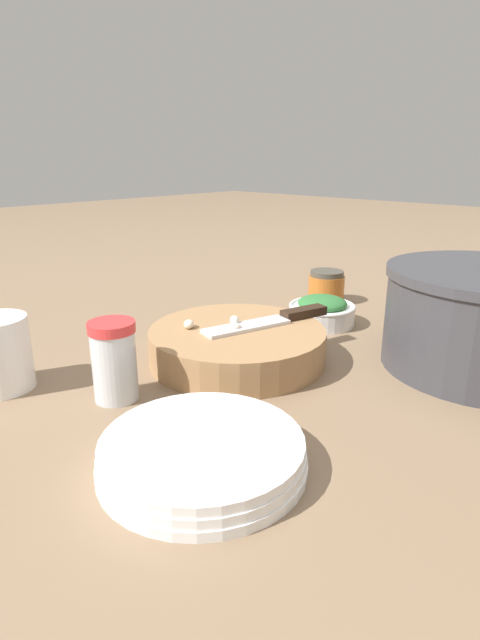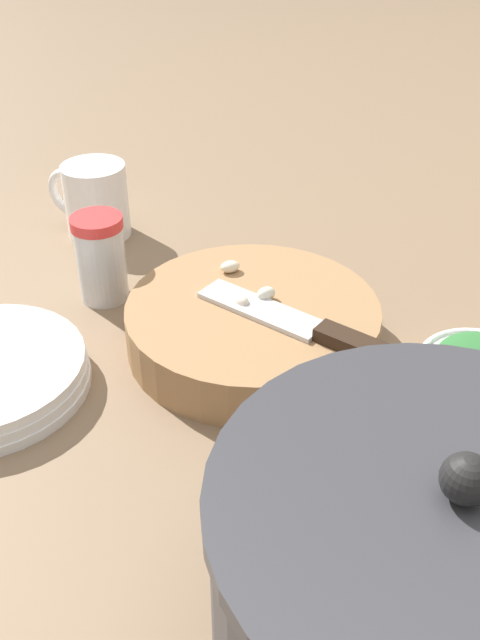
% 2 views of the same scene
% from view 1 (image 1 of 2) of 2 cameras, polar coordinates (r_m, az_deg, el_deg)
% --- Properties ---
extents(ground_plane, '(5.00, 5.00, 0.00)m').
position_cam_1_polar(ground_plane, '(0.70, 4.24, -5.22)').
color(ground_plane, '#7F664C').
extents(cutting_board, '(0.25, 0.25, 0.05)m').
position_cam_1_polar(cutting_board, '(0.70, -0.32, -2.84)').
color(cutting_board, '#9E754C').
rests_on(cutting_board, ground_plane).
extents(chef_knife, '(0.20, 0.08, 0.01)m').
position_cam_1_polar(chef_knife, '(0.72, 4.05, 0.07)').
color(chef_knife, black).
rests_on(chef_knife, cutting_board).
extents(garlic_cloves, '(0.08, 0.08, 0.01)m').
position_cam_1_polar(garlic_cloves, '(0.70, -2.53, -0.41)').
color(garlic_cloves, silver).
rests_on(garlic_cloves, cutting_board).
extents(herb_bowl, '(0.11, 0.11, 0.05)m').
position_cam_1_polar(herb_bowl, '(0.87, 9.35, 1.05)').
color(herb_bowl, white).
rests_on(herb_bowl, ground_plane).
extents(spice_jar, '(0.05, 0.05, 0.10)m').
position_cam_1_polar(spice_jar, '(0.60, -14.18, -4.51)').
color(spice_jar, silver).
rests_on(spice_jar, ground_plane).
extents(plate_stack, '(0.20, 0.20, 0.03)m').
position_cam_1_polar(plate_stack, '(0.48, -4.32, -14.94)').
color(plate_stack, white).
rests_on(plate_stack, ground_plane).
extents(honey_jar, '(0.07, 0.07, 0.06)m').
position_cam_1_polar(honey_jar, '(0.99, 9.83, 3.74)').
color(honey_jar, '#B26023').
rests_on(honey_jar, ground_plane).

